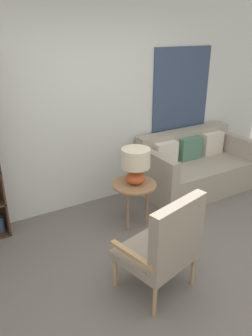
# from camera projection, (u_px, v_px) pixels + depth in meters

# --- Properties ---
(ground_plane) EXTENTS (14.00, 14.00, 0.00)m
(ground_plane) POSITION_uv_depth(u_px,v_px,m) (182.00, 290.00, 3.07)
(ground_plane) COLOR #66605B
(wall_back) EXTENTS (6.40, 0.08, 2.70)m
(wall_back) POSITION_uv_depth(u_px,v_px,m) (88.00, 106.00, 4.15)
(wall_back) COLOR silver
(wall_back) RESTS_ON ground_plane
(armchair) EXTENTS (0.74, 0.70, 0.99)m
(armchair) POSITION_uv_depth(u_px,v_px,m) (166.00, 244.00, 2.84)
(armchair) COLOR tan
(armchair) RESTS_ON ground_plane
(couch) EXTENTS (1.63, 0.86, 0.86)m
(couch) POSITION_uv_depth(u_px,v_px,m) (194.00, 168.00, 4.89)
(couch) COLOR #9E9384
(couch) RESTS_ON ground_plane
(side_table) EXTENTS (0.53, 0.53, 0.56)m
(side_table) POSITION_uv_depth(u_px,v_px,m) (134.00, 188.00, 3.90)
(side_table) COLOR #99704C
(side_table) RESTS_ON ground_plane
(table_lamp) EXTENTS (0.34, 0.34, 0.43)m
(table_lamp) POSITION_uv_depth(u_px,v_px,m) (136.00, 163.00, 3.78)
(table_lamp) COLOR #C65128
(table_lamp) RESTS_ON side_table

